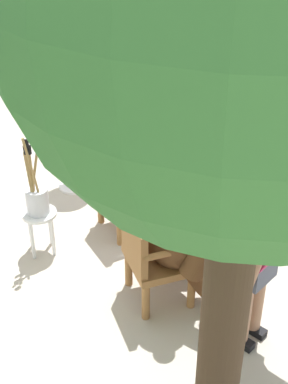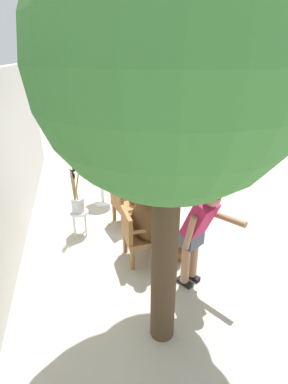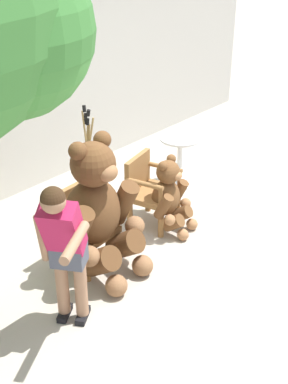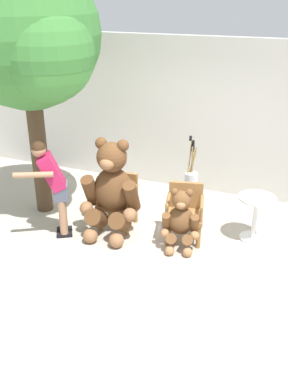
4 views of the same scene
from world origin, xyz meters
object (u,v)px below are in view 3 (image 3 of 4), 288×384
object	(u,v)px
teddy_bear_large	(99,210)
round_side_table	(180,156)
wooden_chair_left	(82,225)
white_stool	(92,179)
wooden_chair_right	(150,189)
brush_bucket	(90,158)
teddy_bear_small	(170,196)
person_visitor	(64,243)

from	to	relation	value
teddy_bear_large	round_side_table	xyz separation A→B (m)	(2.10, 0.60, -0.31)
wooden_chair_left	white_stool	distance (m)	1.29
wooden_chair_left	wooden_chair_right	xyz separation A→B (m)	(1.10, -0.00, 0.00)
wooden_chair_left	brush_bucket	world-z (taller)	brush_bucket
teddy_bear_small	round_side_table	distance (m)	1.17
wooden_chair_right	teddy_bear_large	world-z (taller)	teddy_bear_large
teddy_bear_small	round_side_table	world-z (taller)	teddy_bear_small
wooden_chair_left	wooden_chair_right	size ratio (longest dim) A/B	1.00
wooden_chair_left	round_side_table	world-z (taller)	wooden_chair_left
wooden_chair_right	brush_bucket	distance (m)	0.90
wooden_chair_right	white_stool	distance (m)	0.88
wooden_chair_right	teddy_bear_small	xyz separation A→B (m)	(0.03, -0.29, -0.00)
brush_bucket	wooden_chair_right	bearing A→B (deg)	-80.11
round_side_table	white_stool	bearing A→B (deg)	155.55
white_stool	brush_bucket	bearing A→B (deg)	123.11
wooden_chair_left	teddy_bear_large	bearing A→B (deg)	-88.02
teddy_bear_small	person_visitor	size ratio (longest dim) A/B	0.61
teddy_bear_large	person_visitor	world-z (taller)	person_visitor
wooden_chair_left	brush_bucket	size ratio (longest dim) A/B	0.95
teddy_bear_small	white_stool	bearing A→B (deg)	98.59
white_stool	teddy_bear_large	bearing A→B (deg)	-129.87
teddy_bear_large	person_visitor	bearing A→B (deg)	-153.62
wooden_chair_right	white_stool	world-z (taller)	wooden_chair_right
teddy_bear_large	round_side_table	size ratio (longest dim) A/B	2.14
teddy_bear_large	brush_bucket	xyz separation A→B (m)	(0.94, 1.13, -0.10)
wooden_chair_right	brush_bucket	size ratio (longest dim) A/B	0.95
teddy_bear_small	round_side_table	xyz separation A→B (m)	(0.98, 0.63, -0.01)
person_visitor	round_side_table	distance (m)	3.08
wooden_chair_left	white_stool	world-z (taller)	wooden_chair_left
wooden_chair_left	wooden_chair_right	bearing A→B (deg)	-0.08
wooden_chair_left	brush_bucket	xyz separation A→B (m)	(0.95, 0.87, 0.19)
brush_bucket	teddy_bear_small	bearing A→B (deg)	-81.31
white_stool	wooden_chair_left	bearing A→B (deg)	-137.76
white_stool	brush_bucket	distance (m)	0.30
wooden_chair_right	teddy_bear_small	bearing A→B (deg)	-84.97
person_visitor	wooden_chair_right	bearing A→B (deg)	19.13
white_stool	wooden_chair_right	bearing A→B (deg)	-80.23
wooden_chair_right	brush_bucket	bearing A→B (deg)	99.89
wooden_chair_right	person_visitor	world-z (taller)	person_visitor
person_visitor	round_side_table	xyz separation A→B (m)	(2.88, 0.99, -0.47)
person_visitor	brush_bucket	xyz separation A→B (m)	(1.72, 1.52, -0.26)
person_visitor	round_side_table	bearing A→B (deg)	18.92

